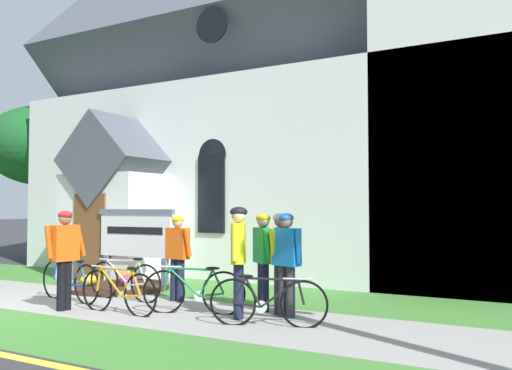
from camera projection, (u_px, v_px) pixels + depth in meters
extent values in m
plane|color=#333335|center=(145.00, 283.00, 12.66)|extent=(140.00, 140.00, 0.00)
cube|color=#99968E|center=(100.00, 303.00, 9.85)|extent=(32.00, 2.38, 0.01)
cube|color=#427F33|center=(181.00, 287.00, 11.97)|extent=(24.00, 2.48, 0.01)
cube|color=white|center=(297.00, 185.00, 17.44)|extent=(13.49, 9.80, 5.04)
cube|color=#4C515B|center=(296.00, 54.00, 17.62)|extent=(13.99, 9.98, 9.98)
cube|color=white|center=(448.00, 22.00, 11.94)|extent=(2.82, 2.82, 11.76)
cube|color=white|center=(114.00, 226.00, 13.60)|extent=(2.40, 1.60, 2.60)
cube|color=#4C515B|center=(115.00, 161.00, 13.67)|extent=(2.40, 1.80, 2.40)
cube|color=brown|center=(89.00, 237.00, 12.87)|extent=(1.00, 0.06, 2.10)
cube|color=black|center=(74.00, 196.00, 15.42)|extent=(0.76, 0.06, 1.90)
cone|color=black|center=(75.00, 163.00, 15.46)|extent=(0.80, 0.06, 0.80)
cube|color=black|center=(211.00, 194.00, 13.12)|extent=(0.76, 0.06, 1.90)
cone|color=black|center=(211.00, 155.00, 13.16)|extent=(0.80, 0.06, 0.80)
cylinder|color=black|center=(212.00, 25.00, 13.30)|extent=(0.90, 0.06, 0.90)
cube|color=slate|center=(107.00, 269.00, 12.50)|extent=(0.12, 0.12, 0.66)
cube|color=slate|center=(165.00, 274.00, 11.68)|extent=(0.12, 0.12, 0.66)
cube|color=white|center=(135.00, 235.00, 12.12)|extent=(2.02, 0.08, 0.95)
cube|color=slate|center=(136.00, 212.00, 12.15)|extent=(2.14, 0.12, 0.12)
cube|color=black|center=(134.00, 231.00, 12.09)|extent=(1.62, 0.01, 0.16)
cylinder|color=#382319|center=(119.00, 287.00, 11.63)|extent=(2.18, 2.18, 0.10)
ellipsoid|color=#CC338C|center=(129.00, 280.00, 11.47)|extent=(0.36, 0.36, 0.24)
ellipsoid|color=orange|center=(125.00, 277.00, 11.92)|extent=(0.36, 0.36, 0.24)
ellipsoid|color=gold|center=(89.00, 280.00, 11.47)|extent=(0.36, 0.36, 0.24)
torus|color=black|center=(233.00, 302.00, 8.04)|extent=(0.69, 0.27, 0.72)
torus|color=black|center=(304.00, 305.00, 7.86)|extent=(0.69, 0.27, 0.72)
cylinder|color=black|center=(280.00, 294.00, 7.93)|extent=(0.55, 0.22, 0.43)
cylinder|color=black|center=(272.00, 279.00, 7.96)|extent=(0.75, 0.29, 0.05)
cylinder|color=black|center=(253.00, 292.00, 8.00)|extent=(0.26, 0.12, 0.44)
cylinder|color=black|center=(247.00, 305.00, 8.01)|extent=(0.42, 0.17, 0.09)
cylinder|color=black|center=(239.00, 290.00, 8.03)|extent=(0.22, 0.11, 0.38)
cylinder|color=black|center=(301.00, 292.00, 7.87)|extent=(0.12, 0.07, 0.36)
ellipsoid|color=black|center=(246.00, 276.00, 8.03)|extent=(0.25, 0.15, 0.05)
cylinder|color=silver|center=(298.00, 279.00, 7.89)|extent=(0.42, 0.17, 0.03)
cylinder|color=silver|center=(261.00, 307.00, 7.97)|extent=(0.18, 0.08, 0.18)
torus|color=black|center=(224.00, 294.00, 8.83)|extent=(0.70, 0.30, 0.73)
torus|color=black|center=(164.00, 292.00, 8.97)|extent=(0.70, 0.30, 0.73)
cylinder|color=#19723F|center=(184.00, 282.00, 8.93)|extent=(0.53, 0.23, 0.48)
cylinder|color=#19723F|center=(191.00, 269.00, 8.92)|extent=(0.72, 0.30, 0.06)
cylinder|color=#19723F|center=(206.00, 283.00, 8.88)|extent=(0.25, 0.12, 0.45)
cylinder|color=#19723F|center=(212.00, 295.00, 8.85)|extent=(0.40, 0.18, 0.09)
cylinder|color=#19723F|center=(218.00, 282.00, 8.85)|extent=(0.21, 0.11, 0.40)
cylinder|color=#19723F|center=(166.00, 280.00, 8.98)|extent=(0.12, 0.08, 0.41)
ellipsoid|color=black|center=(213.00, 268.00, 8.87)|extent=(0.25, 0.16, 0.05)
cylinder|color=silver|center=(169.00, 267.00, 8.98)|extent=(0.42, 0.18, 0.03)
cylinder|color=silver|center=(199.00, 296.00, 8.88)|extent=(0.18, 0.08, 0.18)
torus|color=black|center=(86.00, 285.00, 9.80)|extent=(0.74, 0.15, 0.75)
torus|color=black|center=(54.00, 280.00, 10.46)|extent=(0.74, 0.15, 0.75)
cylinder|color=#194CA5|center=(65.00, 273.00, 10.24)|extent=(0.58, 0.12, 0.44)
cylinder|color=#194CA5|center=(68.00, 262.00, 10.18)|extent=(0.79, 0.16, 0.06)
cylinder|color=#194CA5|center=(77.00, 274.00, 10.00)|extent=(0.27, 0.08, 0.46)
cylinder|color=#194CA5|center=(80.00, 285.00, 9.93)|extent=(0.43, 0.10, 0.09)
cylinder|color=#194CA5|center=(83.00, 274.00, 9.87)|extent=(0.23, 0.07, 0.40)
cylinder|color=#194CA5|center=(55.00, 271.00, 10.44)|extent=(0.12, 0.05, 0.37)
ellipsoid|color=black|center=(81.00, 261.00, 9.94)|extent=(0.25, 0.12, 0.05)
cylinder|color=silver|center=(57.00, 261.00, 10.42)|extent=(0.44, 0.10, 0.03)
cylinder|color=silver|center=(73.00, 286.00, 10.06)|extent=(0.18, 0.05, 0.18)
torus|color=black|center=(146.00, 284.00, 9.96)|extent=(0.73, 0.04, 0.73)
torus|color=black|center=(104.00, 280.00, 10.48)|extent=(0.73, 0.04, 0.73)
cylinder|color=#B7B7BC|center=(118.00, 273.00, 10.31)|extent=(0.57, 0.04, 0.46)
cylinder|color=#B7B7BC|center=(123.00, 261.00, 10.26)|extent=(0.78, 0.04, 0.07)
cylinder|color=#B7B7BC|center=(133.00, 273.00, 10.12)|extent=(0.26, 0.04, 0.49)
cylinder|color=#B7B7BC|center=(137.00, 285.00, 10.06)|extent=(0.43, 0.04, 0.09)
cylinder|color=#B7B7BC|center=(142.00, 272.00, 10.01)|extent=(0.22, 0.04, 0.43)
cylinder|color=#B7B7BC|center=(106.00, 270.00, 10.47)|extent=(0.12, 0.04, 0.39)
ellipsoid|color=black|center=(138.00, 259.00, 10.07)|extent=(0.24, 0.08, 0.05)
cylinder|color=silver|center=(108.00, 260.00, 10.45)|extent=(0.44, 0.03, 0.03)
cylinder|color=silver|center=(129.00, 285.00, 10.16)|extent=(0.18, 0.02, 0.18)
torus|color=black|center=(140.00, 296.00, 8.66)|extent=(0.72, 0.07, 0.72)
torus|color=black|center=(97.00, 291.00, 9.19)|extent=(0.72, 0.07, 0.72)
cylinder|color=orange|center=(111.00, 282.00, 9.02)|extent=(0.54, 0.06, 0.47)
cylinder|color=orange|center=(116.00, 269.00, 8.97)|extent=(0.74, 0.07, 0.04)
cylinder|color=orange|center=(127.00, 283.00, 8.82)|extent=(0.25, 0.05, 0.46)
cylinder|color=orange|center=(131.00, 296.00, 8.77)|extent=(0.41, 0.05, 0.09)
cylinder|color=orange|center=(136.00, 283.00, 8.72)|extent=(0.21, 0.05, 0.41)
cylinder|color=orange|center=(99.00, 279.00, 9.18)|extent=(0.12, 0.04, 0.40)
ellipsoid|color=black|center=(132.00, 268.00, 8.78)|extent=(0.24, 0.09, 0.05)
cylinder|color=silver|center=(101.00, 266.00, 9.17)|extent=(0.44, 0.05, 0.03)
cylinder|color=silver|center=(122.00, 297.00, 8.87)|extent=(0.18, 0.03, 0.18)
cylinder|color=black|center=(67.00, 285.00, 9.24)|extent=(0.15, 0.15, 0.84)
cylinder|color=black|center=(61.00, 286.00, 9.15)|extent=(0.15, 0.15, 0.84)
cube|color=#E55914|center=(65.00, 243.00, 9.22)|extent=(0.24, 0.49, 0.62)
sphere|color=#936B51|center=(65.00, 219.00, 9.24)|extent=(0.22, 0.22, 0.22)
ellipsoid|color=red|center=(65.00, 215.00, 9.25)|extent=(0.29, 0.25, 0.15)
cylinder|color=#E55914|center=(80.00, 240.00, 9.44)|extent=(0.09, 0.25, 0.56)
cylinder|color=#E55914|center=(49.00, 242.00, 9.01)|extent=(0.09, 0.17, 0.56)
cylinder|color=#191E38|center=(262.00, 287.00, 9.17)|extent=(0.15, 0.15, 0.82)
cylinder|color=#191E38|center=(265.00, 288.00, 9.07)|extent=(0.15, 0.15, 0.82)
cube|color=green|center=(263.00, 245.00, 9.15)|extent=(0.48, 0.44, 0.60)
sphere|color=tan|center=(263.00, 221.00, 9.17)|extent=(0.21, 0.21, 0.21)
ellipsoid|color=gold|center=(263.00, 218.00, 9.17)|extent=(0.34, 0.35, 0.15)
cylinder|color=green|center=(259.00, 243.00, 9.43)|extent=(0.09, 0.11, 0.54)
cylinder|color=green|center=(268.00, 245.00, 8.88)|extent=(0.09, 0.22, 0.54)
cylinder|color=#191E38|center=(239.00, 290.00, 8.59)|extent=(0.15, 0.15, 0.88)
cylinder|color=#191E38|center=(238.00, 292.00, 8.45)|extent=(0.15, 0.15, 0.88)
cube|color=yellow|center=(239.00, 243.00, 8.55)|extent=(0.40, 0.53, 0.64)
sphere|color=beige|center=(239.00, 216.00, 8.57)|extent=(0.23, 0.23, 0.23)
ellipsoid|color=black|center=(239.00, 212.00, 8.57)|extent=(0.36, 0.34, 0.16)
cylinder|color=yellow|center=(243.00, 240.00, 8.85)|extent=(0.09, 0.21, 0.58)
cylinder|color=yellow|center=(234.00, 242.00, 8.26)|extent=(0.09, 0.10, 0.58)
cylinder|color=#2D2D33|center=(283.00, 288.00, 9.07)|extent=(0.15, 0.15, 0.82)
cylinder|color=#2D2D33|center=(279.00, 289.00, 8.85)|extent=(0.15, 0.15, 0.82)
cube|color=yellow|center=(281.00, 245.00, 8.99)|extent=(0.28, 0.49, 0.60)
sphere|color=#936B51|center=(281.00, 221.00, 9.01)|extent=(0.21, 0.21, 0.21)
ellipsoid|color=silver|center=(281.00, 218.00, 9.01)|extent=(0.30, 0.27, 0.15)
cylinder|color=yellow|center=(288.00, 243.00, 9.24)|extent=(0.09, 0.18, 0.55)
cylinder|color=yellow|center=(273.00, 245.00, 8.74)|extent=(0.09, 0.21, 0.55)
cylinder|color=#191E38|center=(174.00, 280.00, 10.13)|extent=(0.15, 0.15, 0.80)
cylinder|color=#191E38|center=(180.00, 281.00, 10.05)|extent=(0.15, 0.15, 0.80)
cube|color=#E55914|center=(178.00, 243.00, 10.12)|extent=(0.46, 0.23, 0.58)
sphere|color=tan|center=(178.00, 222.00, 10.14)|extent=(0.21, 0.21, 0.21)
ellipsoid|color=gold|center=(178.00, 219.00, 10.14)|extent=(0.23, 0.27, 0.14)
cylinder|color=#E55914|center=(168.00, 241.00, 10.31)|extent=(0.09, 0.13, 0.53)
cylinder|color=#E55914|center=(187.00, 242.00, 9.94)|extent=(0.09, 0.21, 0.53)
cylinder|color=#2D2D33|center=(290.00, 292.00, 8.58)|extent=(0.15, 0.15, 0.82)
cylinder|color=#2D2D33|center=(283.00, 291.00, 8.69)|extent=(0.15, 0.15, 0.82)
cube|color=blue|center=(286.00, 247.00, 8.67)|extent=(0.50, 0.31, 0.60)
sphere|color=#936B51|center=(286.00, 222.00, 8.68)|extent=(0.21, 0.21, 0.21)
ellipsoid|color=#1E59B2|center=(286.00, 218.00, 8.69)|extent=(0.28, 0.31, 0.15)
cylinder|color=blue|center=(299.00, 246.00, 8.45)|extent=(0.09, 0.14, 0.55)
cylinder|color=blue|center=(275.00, 244.00, 8.89)|extent=(0.09, 0.09, 0.54)
cylinder|color=#4C3823|center=(42.00, 224.00, 18.52)|extent=(0.35, 0.35, 2.40)
ellipsoid|color=#195623|center=(43.00, 146.00, 18.63)|extent=(3.87, 3.87, 2.73)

